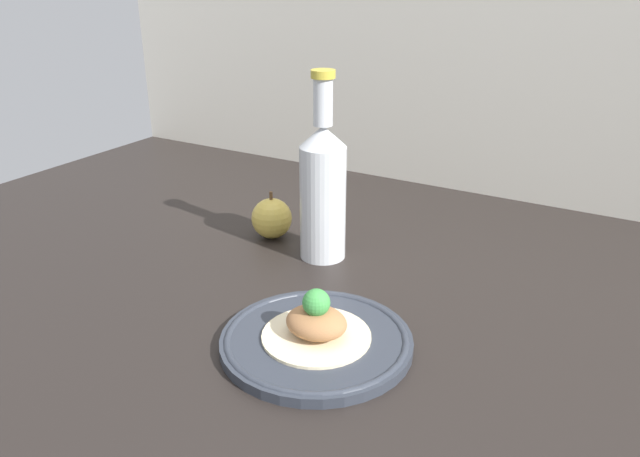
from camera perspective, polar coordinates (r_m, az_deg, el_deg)
name	(u,v)px	position (r cm, az deg, el deg)	size (l,w,h in cm)	color
ground_plane	(353,308)	(92.56, 3.07, -7.27)	(180.00, 110.00, 4.00)	black
plate	(316,341)	(79.96, -0.33, -10.20)	(24.40, 24.40, 1.65)	#2D333D
plated_food	(316,323)	(78.57, -0.34, -8.64)	(13.84, 13.84, 6.74)	beige
cider_bottle	(323,188)	(98.86, 0.27, 3.74)	(7.42, 7.42, 30.31)	silver
apple	(272,218)	(109.39, -4.44, 0.94)	(7.11, 7.11, 8.48)	gold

